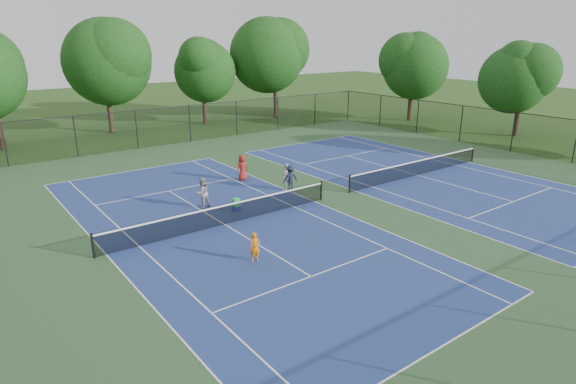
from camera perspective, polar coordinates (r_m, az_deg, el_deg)
ground at (r=26.72m, az=5.64°, el=-0.51°), size 140.00×140.00×0.00m
court_pad at (r=26.72m, az=5.64°, el=-0.50°), size 36.00×36.00×0.01m
tennis_court_left at (r=22.82m, az=-7.52°, el=-3.64°), size 12.00×23.83×1.07m
tennis_court_right at (r=31.65m, az=15.09°, el=2.09°), size 12.00×23.83×1.07m
perimeter_fence at (r=26.25m, az=5.75°, el=2.80°), size 36.08×36.08×3.02m
tree_back_b at (r=46.56m, az=-21.00°, el=14.63°), size 7.60×7.60×10.03m
tree_back_c at (r=49.02m, az=-10.10°, el=14.31°), size 6.00×6.00×8.40m
tree_back_d at (r=52.25m, az=-1.52°, el=16.27°), size 7.80×7.80×10.37m
tree_side_e at (r=51.83m, az=14.63°, el=14.58°), size 6.60×6.60×8.87m
tree_side_f at (r=46.63m, az=26.12°, el=12.34°), size 5.80×5.80×8.12m
child_player at (r=18.95m, az=-3.94°, el=-6.53°), size 0.48×0.35×1.20m
instructor at (r=24.99m, az=-10.14°, el=-0.08°), size 0.87×0.72×1.62m
bystander_a at (r=27.45m, az=-0.20°, el=1.84°), size 1.01×0.80×1.60m
bystander_b at (r=27.45m, az=0.27°, el=1.70°), size 0.98×0.59×1.47m
bystander_c at (r=29.48m, az=-5.43°, el=2.89°), size 0.81×0.57×1.59m
ball_crate at (r=24.46m, az=-6.16°, el=-1.97°), size 0.37×0.31×0.27m
ball_hopper at (r=24.35m, az=-6.18°, el=-1.22°), size 0.36×0.30×0.41m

